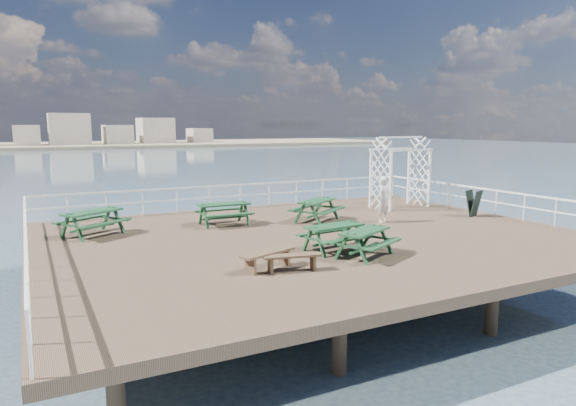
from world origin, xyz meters
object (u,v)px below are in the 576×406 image
at_px(picnic_table_d, 334,232).
at_px(person, 384,199).
at_px(flat_bench_near, 268,256).
at_px(picnic_table_e, 365,237).
at_px(flat_bench_far, 292,259).
at_px(picnic_table_b, 224,209).
at_px(picnic_table_a, 92,218).
at_px(picnic_table_c, 317,206).
at_px(trellis_arbor, 400,176).

relative_size(picnic_table_d, person, 1.12).
bearing_deg(flat_bench_near, picnic_table_e, -21.32).
xyz_separation_m(flat_bench_near, flat_bench_far, (0.48, -0.44, -0.03)).
height_order(picnic_table_b, picnic_table_e, picnic_table_b).
bearing_deg(picnic_table_a, picnic_table_b, -34.23).
relative_size(picnic_table_a, flat_bench_far, 1.62).
distance_m(picnic_table_b, picnic_table_c, 3.67).
relative_size(flat_bench_near, person, 0.96).
xyz_separation_m(flat_bench_far, trellis_arbor, (9.33, 7.09, 1.12)).
relative_size(picnic_table_b, flat_bench_far, 1.25).
height_order(picnic_table_e, person, person).
bearing_deg(picnic_table_e, trellis_arbor, 18.89).
bearing_deg(flat_bench_far, person, 46.30).
xyz_separation_m(flat_bench_near, trellis_arbor, (9.81, 6.64, 1.09)).
relative_size(picnic_table_e, person, 1.27).
relative_size(picnic_table_c, flat_bench_near, 1.47).
height_order(picnic_table_b, flat_bench_near, picnic_table_b).
bearing_deg(picnic_table_e, flat_bench_far, 162.53).
height_order(picnic_table_c, picnic_table_d, picnic_table_c).
height_order(picnic_table_e, flat_bench_far, picnic_table_e).
bearing_deg(picnic_table_a, flat_bench_near, -92.67).
bearing_deg(picnic_table_a, flat_bench_far, -91.19).
height_order(picnic_table_c, flat_bench_near, picnic_table_c).
relative_size(picnic_table_b, picnic_table_c, 0.78).
relative_size(flat_bench_far, trellis_arbor, 0.48).
bearing_deg(picnic_table_c, picnic_table_b, 130.64).
bearing_deg(flat_bench_near, picnic_table_a, 98.68).
relative_size(flat_bench_near, trellis_arbor, 0.53).
bearing_deg(picnic_table_d, picnic_table_b, 99.18).
relative_size(picnic_table_d, flat_bench_near, 1.17).
bearing_deg(picnic_table_c, person, -65.72).
distance_m(picnic_table_a, person, 10.77).
relative_size(picnic_table_a, person, 1.42).
relative_size(flat_bench_near, flat_bench_far, 1.09).
relative_size(picnic_table_c, flat_bench_far, 1.60).
bearing_deg(trellis_arbor, flat_bench_near, -150.82).
relative_size(trellis_arbor, person, 1.82).
xyz_separation_m(picnic_table_d, person, (4.20, 3.03, 0.33)).
bearing_deg(picnic_table_d, picnic_table_a, 131.09).
xyz_separation_m(picnic_table_d, picnic_table_e, (0.40, -1.01, -0.00)).
distance_m(picnic_table_e, flat_bench_near, 3.06).
height_order(picnic_table_a, picnic_table_b, picnic_table_a).
relative_size(picnic_table_b, picnic_table_e, 0.86).
height_order(picnic_table_a, picnic_table_d, picnic_table_a).
xyz_separation_m(picnic_table_e, trellis_arbor, (6.76, 6.71, 0.88)).
bearing_deg(flat_bench_far, picnic_table_c, 65.94).
bearing_deg(picnic_table_c, flat_bench_near, -164.85).
xyz_separation_m(picnic_table_a, picnic_table_e, (6.65, -6.62, -0.06)).
bearing_deg(picnic_table_b, person, -20.71).
xyz_separation_m(picnic_table_c, picnic_table_d, (-1.98, -4.40, -0.04)).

